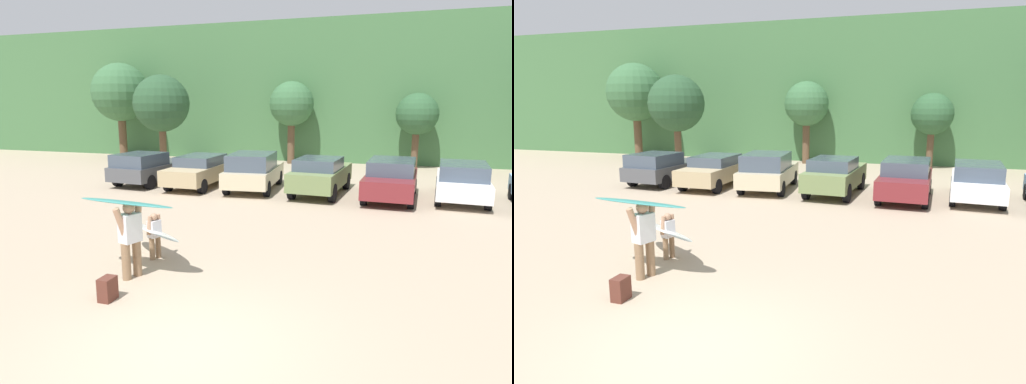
% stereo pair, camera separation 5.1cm
% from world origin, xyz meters
% --- Properties ---
extents(ground_plane, '(120.00, 120.00, 0.00)m').
position_xyz_m(ground_plane, '(0.00, 0.00, 0.00)').
color(ground_plane, tan).
extents(hillside_ridge, '(108.00, 12.00, 8.69)m').
position_xyz_m(hillside_ridge, '(0.00, 28.32, 4.35)').
color(hillside_ridge, '#427042').
rests_on(hillside_ridge, ground_plane).
extents(tree_right, '(3.78, 3.78, 6.24)m').
position_xyz_m(tree_right, '(-14.80, 20.42, 4.32)').
color(tree_right, brown).
rests_on(tree_right, ground_plane).
extents(tree_center_right, '(3.34, 3.34, 5.31)m').
position_xyz_m(tree_center_right, '(-10.64, 18.40, 3.61)').
color(tree_center_right, brown).
rests_on(tree_center_right, ground_plane).
extents(tree_ridge_back, '(2.67, 2.67, 4.95)m').
position_xyz_m(tree_ridge_back, '(-3.40, 21.22, 3.56)').
color(tree_ridge_back, brown).
rests_on(tree_ridge_back, ground_plane).
extents(tree_far_left, '(2.30, 2.30, 4.21)m').
position_xyz_m(tree_far_left, '(3.78, 21.11, 3.01)').
color(tree_far_left, brown).
rests_on(tree_far_left, ground_plane).
extents(parked_car_dark_gray, '(2.25, 4.41, 1.46)m').
position_xyz_m(parked_car_dark_gray, '(-7.96, 12.30, 0.76)').
color(parked_car_dark_gray, '#4C4F54').
rests_on(parked_car_dark_gray, ground_plane).
extents(parked_car_tan, '(1.84, 4.23, 1.38)m').
position_xyz_m(parked_car_tan, '(-5.43, 12.32, 0.74)').
color(parked_car_tan, tan).
rests_on(parked_car_tan, ground_plane).
extents(parked_car_champagne, '(2.20, 4.37, 1.60)m').
position_xyz_m(parked_car_champagne, '(-2.91, 12.29, 0.84)').
color(parked_car_champagne, beige).
rests_on(parked_car_champagne, ground_plane).
extents(parked_car_olive_green, '(2.04, 4.42, 1.52)m').
position_xyz_m(parked_car_olive_green, '(-0.04, 12.23, 0.81)').
color(parked_car_olive_green, '#6B7F4C').
rests_on(parked_car_olive_green, ground_plane).
extents(parked_car_maroon, '(2.04, 4.40, 1.52)m').
position_xyz_m(parked_car_maroon, '(2.70, 12.17, 0.80)').
color(parked_car_maroon, maroon).
rests_on(parked_car_maroon, ground_plane).
extents(parked_car_white, '(2.17, 4.84, 1.43)m').
position_xyz_m(parked_car_white, '(5.29, 12.80, 0.76)').
color(parked_car_white, white).
rests_on(parked_car_white, ground_plane).
extents(person_adult, '(0.42, 0.71, 1.65)m').
position_xyz_m(person_adult, '(-2.33, 2.18, 0.93)').
color(person_adult, '#8C6B4C').
rests_on(person_adult, ground_plane).
extents(person_child, '(0.28, 0.45, 1.11)m').
position_xyz_m(person_child, '(-2.47, 3.37, 0.63)').
color(person_child, '#8C6B4C').
rests_on(person_child, ground_plane).
extents(surfboard_teal, '(2.39, 0.93, 0.19)m').
position_xyz_m(surfboard_teal, '(-2.42, 2.19, 1.62)').
color(surfboard_teal, teal).
extents(surfboard_white, '(2.26, 1.76, 0.29)m').
position_xyz_m(surfboard_white, '(-2.56, 3.43, 0.67)').
color(surfboard_white, white).
extents(backpack_dropped, '(0.24, 0.34, 0.45)m').
position_xyz_m(backpack_dropped, '(-2.14, 1.06, 0.22)').
color(backpack_dropped, '#592D23').
rests_on(backpack_dropped, ground_plane).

